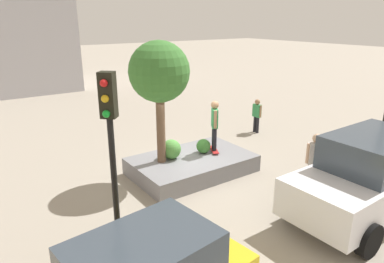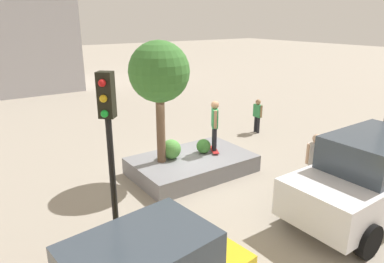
% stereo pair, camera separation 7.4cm
% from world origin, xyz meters
% --- Properties ---
extents(ground_plane, '(120.00, 120.00, 0.00)m').
position_xyz_m(ground_plane, '(0.00, 0.00, 0.00)').
color(ground_plane, '#9E9384').
extents(planter_ledge, '(3.98, 2.52, 0.57)m').
position_xyz_m(planter_ledge, '(0.05, 0.09, 0.29)').
color(planter_ledge, gray).
rests_on(planter_ledge, ground).
extents(plaza_tree, '(1.87, 1.87, 3.86)m').
position_xyz_m(plaza_tree, '(1.08, -0.17, 3.45)').
color(plaza_tree, brown).
rests_on(plaza_tree, planter_ledge).
extents(boxwood_shrub, '(0.65, 0.65, 0.65)m').
position_xyz_m(boxwood_shrub, '(0.69, -0.21, 0.90)').
color(boxwood_shrub, '#4C8C3D').
rests_on(boxwood_shrub, planter_ledge).
extents(hedge_clump, '(0.50, 0.50, 0.50)m').
position_xyz_m(hedge_clump, '(-0.49, 0.01, 0.82)').
color(hedge_clump, '#3D7A33').
rests_on(hedge_clump, planter_ledge).
extents(skateboard, '(0.55, 0.81, 0.07)m').
position_xyz_m(skateboard, '(-0.87, 0.11, 0.63)').
color(skateboard, '#A51E1E').
rests_on(skateboard, planter_ledge).
extents(skateboarder, '(0.42, 0.51, 1.74)m').
position_xyz_m(skateboarder, '(-0.87, 0.11, 1.65)').
color(skateboarder, black).
rests_on(skateboarder, skateboard).
extents(police_car, '(4.81, 2.30, 2.22)m').
position_xyz_m(police_car, '(-2.16, 4.91, 1.13)').
color(police_car, white).
rests_on(police_car, ground).
extents(traffic_light_corner, '(0.37, 0.37, 4.13)m').
position_xyz_m(traffic_light_corner, '(4.03, 3.08, 2.84)').
color(traffic_light_corner, black).
rests_on(traffic_light_corner, ground).
extents(pedestrian_crossing, '(0.44, 0.42, 1.60)m').
position_xyz_m(pedestrian_crossing, '(-4.15, 3.33, 0.93)').
color(pedestrian_crossing, black).
rests_on(pedestrian_crossing, ground).
extents(passerby_with_bag, '(0.57, 0.38, 1.79)m').
position_xyz_m(passerby_with_bag, '(-2.28, 3.20, 1.03)').
color(passerby_with_bag, black).
rests_on(passerby_with_bag, ground).
extents(bystander_watching, '(0.24, 0.53, 1.56)m').
position_xyz_m(bystander_watching, '(-4.91, -1.83, 0.90)').
color(bystander_watching, black).
rests_on(bystander_watching, ground).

